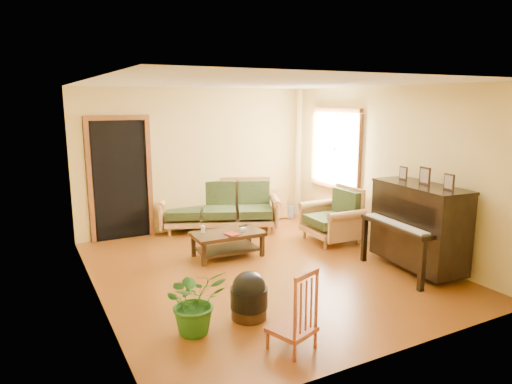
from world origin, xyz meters
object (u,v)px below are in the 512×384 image
piano (418,228)px  potted_plant (195,300)px  footstool (249,301)px  armchair (331,214)px  ceramic_crock (290,211)px  sofa (219,206)px  red_chair (292,309)px  coffee_table (228,244)px

piano → potted_plant: piano is taller
footstool → potted_plant: bearing=-176.9°
armchair → potted_plant: (-3.15, -1.89, -0.11)m
armchair → ceramic_crock: bearing=84.3°
sofa → ceramic_crock: bearing=29.3°
piano → red_chair: (-2.69, -0.96, -0.21)m
piano → ceramic_crock: 3.39m
armchair → piano: piano is taller
footstool → ceramic_crock: bearing=52.2°
sofa → footstool: bearing=-84.4°
footstool → ceramic_crock: 4.48m
coffee_table → potted_plant: 2.37m
sofa → armchair: bearing=-23.5°
red_chair → potted_plant: red_chair is taller
piano → footstool: size_ratio=3.34×
sofa → coffee_table: sofa is taller
red_chair → ceramic_crock: 5.08m
sofa → coffee_table: bearing=-84.9°
coffee_table → red_chair: red_chair is taller
piano → potted_plant: 3.42m
ceramic_crock → piano: bearing=-89.7°
footstool → red_chair: 0.80m
ceramic_crock → potted_plant: potted_plant is taller
armchair → footstool: 3.14m
potted_plant → ceramic_crock: bearing=46.6°
piano → ceramic_crock: size_ratio=5.58×
armchair → ceramic_crock: (0.23, 1.68, -0.34)m
footstool → ceramic_crock: size_ratio=1.67×
coffee_table → sofa: bearing=71.4°
sofa → armchair: armchair is taller
sofa → ceramic_crock: 1.68m
piano → sofa: bearing=122.3°
potted_plant → armchair: bearing=31.0°
footstool → ceramic_crock: (2.74, 3.54, -0.07)m
armchair → ceramic_crock: 1.73m
sofa → potted_plant: size_ratio=3.05×
red_chair → potted_plant: size_ratio=1.16×
armchair → red_chair: (-2.44, -2.63, -0.06)m
sofa → red_chair: sofa is taller
sofa → footstool: size_ratio=5.15×
coffee_table → piano: 2.81m
coffee_table → ceramic_crock: 2.64m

